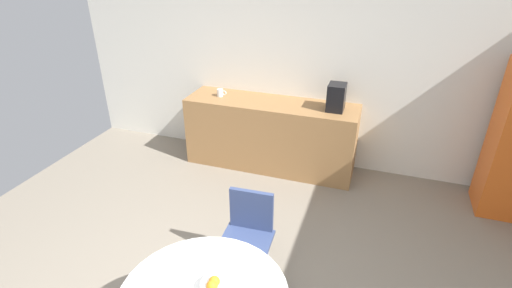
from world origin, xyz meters
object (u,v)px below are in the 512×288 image
(chair_navy, at_px, (248,227))
(mug_white, at_px, (334,104))
(fruit_bowl, at_px, (217,287))
(mug_green, at_px, (220,93))
(coffee_maker, at_px, (336,97))

(chair_navy, xyz_separation_m, mug_white, (0.38, 1.98, 0.43))
(fruit_bowl, distance_m, mug_green, 3.05)
(chair_navy, height_order, mug_white, mug_white)
(fruit_bowl, xyz_separation_m, coffee_maker, (0.28, 2.81, 0.26))
(mug_white, xyz_separation_m, mug_green, (-1.46, -0.07, 0.00))
(mug_white, distance_m, coffee_maker, 0.13)
(mug_green, relative_size, coffee_maker, 0.40)
(mug_green, bearing_deg, coffee_maker, 0.32)
(mug_white, relative_size, coffee_maker, 0.40)
(mug_green, bearing_deg, chair_navy, -60.66)
(chair_navy, relative_size, mug_green, 6.43)
(fruit_bowl, bearing_deg, mug_green, 113.10)
(fruit_bowl, relative_size, mug_white, 1.58)
(chair_navy, distance_m, fruit_bowl, 0.94)
(fruit_bowl, bearing_deg, coffee_maker, 84.21)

